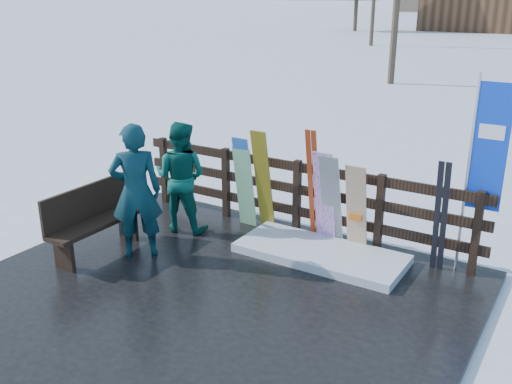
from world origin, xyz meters
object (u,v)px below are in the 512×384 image
Objects in this scene: snowboard_1 at (245,187)px; snowboard_5 at (356,210)px; snowboard_3 at (325,199)px; snowboard_0 at (245,182)px; person_back at (181,177)px; snowboard_4 at (331,202)px; snowboard_2 at (263,181)px; rental_flag at (484,155)px; person_front at (136,191)px; bench at (92,218)px.

snowboard_5 is at bearing 0.00° from snowboard_1.
snowboard_1 is 1.35m from snowboard_3.
person_back is (-0.77, -0.59, 0.12)m from snowboard_0.
snowboard_4 is at bearing 180.00° from snowboard_5.
person_back is at bearing -142.45° from snowboard_1.
person_back reaches higher than snowboard_2.
snowboard_2 is at bearing -0.00° from snowboard_1.
rental_flag is 1.37× the size of person_front.
rental_flag is at bearing 177.74° from person_back.
snowboard_2 is 1.13× the size of snowboard_3.
snowboard_2 is 3.14m from rental_flag.
bench is 2.32m from snowboard_0.
bench is at bearing 53.41° from person_back.
snowboard_2 is at bearing -165.81° from person_back.
bench is 3.28m from snowboard_3.
person_front is 1.11× the size of person_back.
person_front is at bearing -154.74° from rental_flag.
person_front reaches higher than snowboard_5.
snowboard_4 is 2.12m from rental_flag.
snowboard_1 is 0.51× the size of rental_flag.
snowboard_3 is (1.35, -0.00, 0.06)m from snowboard_1.
person_front is (-0.69, -1.64, 0.22)m from snowboard_0.
snowboard_4 is at bearing 0.00° from snowboard_2.
person_front is (-0.70, -1.64, 0.29)m from snowboard_1.
snowboard_0 is 1.12× the size of snowboard_1.
snowboard_0 is 0.34m from snowboard_2.
rental_flag is at bearing 4.60° from snowboard_0.
snowboard_0 is 0.08m from snowboard_1.
rental_flag reaches higher than snowboard_3.
snowboard_0 is at bearing -155.34° from person_front.
person_front is at bearing -122.03° from snowboard_2.
snowboard_5 is at bearing 0.00° from snowboard_3.
snowboard_4 reaches higher than bench.
snowboard_2 is 1.94m from person_front.
snowboard_0 is at bearing -180.00° from snowboard_3.
rental_flag is (1.52, 0.27, 0.95)m from snowboard_5.
bench is 5.26m from rental_flag.
person_back reaches higher than snowboard_5.
bench is 1.01× the size of snowboard_0.
snowboard_4 is at bearing 0.00° from snowboard_0.
snowboard_5 is (0.38, 0.00, -0.04)m from snowboard_4.
person_front is at bearing -112.96° from snowboard_1.
snowboard_5 is 2.68m from person_back.
snowboard_1 is 1.46m from snowboard_4.
person_front is at bearing -142.68° from snowboard_4.
snowboard_3 is (1.02, 0.00, -0.09)m from snowboard_2.
snowboard_2 is at bearing -180.00° from snowboard_4.
snowboard_0 is 1.11× the size of snowboard_5.
bench is 0.88× the size of person_back.
snowboard_1 is at bearing -175.40° from rental_flag.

